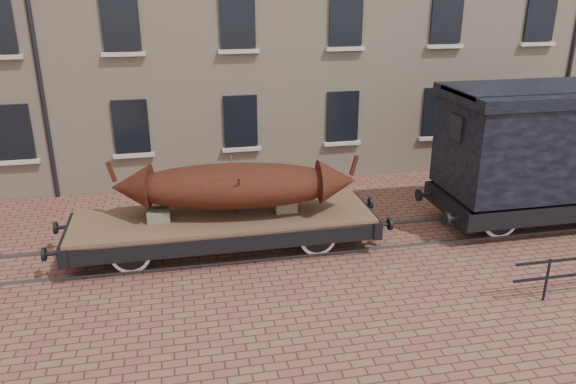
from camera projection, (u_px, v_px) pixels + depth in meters
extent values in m
plane|color=brown|center=(357.00, 238.00, 15.19)|extent=(90.00, 90.00, 0.00)
cube|color=black|center=(13.00, 132.00, 17.16)|extent=(1.10, 0.12, 1.70)
cube|color=beige|center=(18.00, 162.00, 17.44)|extent=(1.30, 0.18, 0.12)
cube|color=black|center=(131.00, 126.00, 17.82)|extent=(1.10, 0.12, 1.70)
cube|color=beige|center=(134.00, 155.00, 18.10)|extent=(1.30, 0.18, 0.12)
cube|color=black|center=(241.00, 121.00, 18.48)|extent=(1.10, 0.12, 1.70)
cube|color=beige|center=(242.00, 149.00, 18.76)|extent=(1.30, 0.18, 0.12)
cube|color=black|center=(343.00, 116.00, 19.14)|extent=(1.10, 0.12, 1.70)
cube|color=beige|center=(342.00, 143.00, 19.42)|extent=(1.30, 0.18, 0.12)
cube|color=black|center=(438.00, 111.00, 19.80)|extent=(1.10, 0.12, 1.70)
cube|color=beige|center=(436.00, 138.00, 20.08)|extent=(1.30, 0.18, 0.12)
cube|color=black|center=(527.00, 107.00, 20.46)|extent=(1.10, 0.12, 1.70)
cube|color=beige|center=(524.00, 133.00, 20.74)|extent=(1.30, 0.18, 0.12)
cube|color=black|center=(120.00, 21.00, 16.68)|extent=(1.10, 0.12, 1.70)
cube|color=beige|center=(124.00, 54.00, 16.97)|extent=(1.30, 0.18, 0.12)
cube|color=black|center=(237.00, 20.00, 17.34)|extent=(1.10, 0.12, 1.70)
cube|color=beige|center=(239.00, 51.00, 17.63)|extent=(1.30, 0.18, 0.12)
cube|color=black|center=(346.00, 18.00, 18.00)|extent=(1.10, 0.12, 1.70)
cube|color=beige|center=(345.00, 49.00, 18.29)|extent=(1.30, 0.18, 0.12)
cube|color=black|center=(447.00, 17.00, 18.66)|extent=(1.10, 0.12, 1.70)
cube|color=beige|center=(445.00, 46.00, 18.95)|extent=(1.30, 0.18, 0.12)
cube|color=black|center=(541.00, 16.00, 19.32)|extent=(1.10, 0.12, 1.70)
cube|color=beige|center=(537.00, 44.00, 19.61)|extent=(1.30, 0.18, 0.12)
cube|color=#59595E|center=(366.00, 249.00, 14.52)|extent=(30.00, 0.08, 0.06)
cube|color=#59595E|center=(349.00, 227.00, 15.84)|extent=(30.00, 0.08, 0.06)
cylinder|color=black|center=(547.00, 280.00, 12.10)|extent=(0.06, 0.06, 1.00)
cube|color=brown|center=(224.00, 217.00, 14.18)|extent=(7.47, 2.19, 0.12)
cube|color=black|center=(228.00, 243.00, 13.34)|extent=(7.47, 0.16, 0.45)
cube|color=black|center=(220.00, 211.00, 15.20)|extent=(7.47, 0.16, 0.45)
cube|color=black|center=(70.00, 239.00, 13.56)|extent=(0.22, 2.29, 0.45)
cylinder|color=black|center=(52.00, 254.00, 12.83)|extent=(0.35, 0.10, 0.10)
cylinder|color=black|center=(44.00, 254.00, 12.80)|extent=(0.08, 0.32, 0.32)
cylinder|color=black|center=(63.00, 227.00, 14.20)|extent=(0.35, 0.10, 0.10)
cylinder|color=black|center=(56.00, 228.00, 14.16)|extent=(0.08, 0.32, 0.32)
cube|color=black|center=(364.00, 214.00, 14.97)|extent=(0.22, 2.29, 0.45)
cylinder|color=black|center=(384.00, 225.00, 14.34)|extent=(0.35, 0.10, 0.10)
cylinder|color=black|center=(390.00, 224.00, 14.37)|extent=(0.08, 0.32, 0.32)
cylinder|color=black|center=(365.00, 203.00, 15.71)|extent=(0.35, 0.10, 0.10)
cylinder|color=black|center=(370.00, 203.00, 15.74)|extent=(0.08, 0.32, 0.32)
cylinder|color=black|center=(132.00, 242.00, 13.91)|extent=(0.10, 1.89, 0.10)
cylinder|color=white|center=(130.00, 255.00, 13.26)|extent=(0.96, 0.07, 0.96)
cylinder|color=black|center=(130.00, 255.00, 13.26)|extent=(0.78, 0.10, 0.78)
cube|color=black|center=(129.00, 248.00, 13.06)|extent=(0.90, 0.08, 0.10)
cylinder|color=white|center=(134.00, 230.00, 14.57)|extent=(0.96, 0.07, 0.96)
cylinder|color=black|center=(134.00, 230.00, 14.57)|extent=(0.78, 0.10, 0.78)
cube|color=black|center=(133.00, 220.00, 14.60)|extent=(0.90, 0.08, 0.10)
cylinder|color=black|center=(311.00, 226.00, 14.78)|extent=(0.10, 1.89, 0.10)
cylinder|color=white|center=(318.00, 238.00, 14.12)|extent=(0.96, 0.07, 0.96)
cylinder|color=black|center=(318.00, 238.00, 14.12)|extent=(0.78, 0.10, 0.78)
cube|color=black|center=(319.00, 231.00, 13.92)|extent=(0.90, 0.08, 0.10)
cylinder|color=white|center=(305.00, 216.00, 15.44)|extent=(0.96, 0.07, 0.96)
cylinder|color=black|center=(305.00, 216.00, 15.44)|extent=(0.78, 0.10, 0.78)
cube|color=black|center=(304.00, 206.00, 15.46)|extent=(0.90, 0.08, 0.10)
cube|color=black|center=(224.00, 231.00, 14.32)|extent=(3.98, 0.06, 0.06)
cube|color=#6E6754|center=(159.00, 215.00, 13.81)|extent=(0.55, 0.50, 0.28)
cube|color=#6E6754|center=(285.00, 205.00, 14.41)|extent=(0.55, 0.50, 0.28)
ellipsoid|color=#4E160D|center=(235.00, 186.00, 13.95)|extent=(5.55, 2.30, 1.08)
cone|color=#4E160D|center=(131.00, 187.00, 13.73)|extent=(1.04, 1.12, 1.02)
cube|color=#4E160D|center=(111.00, 172.00, 13.55)|extent=(0.23, 0.14, 0.52)
cone|color=#4E160D|center=(337.00, 181.00, 14.14)|extent=(1.04, 1.12, 1.02)
cube|color=#4E160D|center=(354.00, 165.00, 14.03)|extent=(0.23, 0.14, 0.52)
cylinder|color=#433027|center=(238.00, 197.00, 13.60)|extent=(0.05, 0.92, 1.31)
cylinder|color=#433027|center=(234.00, 185.00, 14.40)|extent=(0.05, 0.92, 1.31)
cube|color=black|center=(529.00, 182.00, 17.13)|extent=(6.55, 0.17, 0.49)
cube|color=black|center=(449.00, 205.00, 15.41)|extent=(0.24, 2.62, 0.49)
cylinder|color=black|center=(447.00, 219.00, 14.52)|extent=(0.09, 0.35, 0.35)
cylinder|color=black|center=(419.00, 195.00, 16.12)|extent=(0.09, 0.35, 0.35)
cylinder|color=black|center=(487.00, 210.00, 15.72)|extent=(0.11, 2.07, 0.11)
cylinder|color=white|center=(501.00, 220.00, 15.06)|extent=(1.05, 0.08, 1.05)
cylinder|color=black|center=(501.00, 220.00, 15.06)|extent=(0.86, 0.11, 0.86)
cylinder|color=white|center=(474.00, 200.00, 16.38)|extent=(1.05, 0.08, 1.05)
cylinder|color=black|center=(474.00, 200.00, 16.38)|extent=(0.86, 0.11, 0.86)
cube|color=black|center=(564.00, 143.00, 15.47)|extent=(6.55, 2.62, 2.51)
cube|color=black|center=(573.00, 92.00, 14.96)|extent=(6.75, 2.78, 0.31)
cube|color=black|center=(574.00, 87.00, 14.92)|extent=(6.75, 1.86, 0.13)
cube|color=black|center=(456.00, 128.00, 14.63)|extent=(0.09, 0.66, 0.66)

